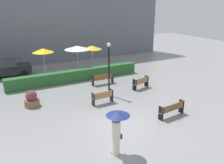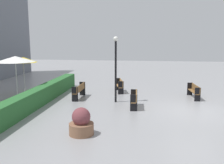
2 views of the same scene
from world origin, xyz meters
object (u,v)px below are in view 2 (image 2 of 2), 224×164
Objects in this scene: lamp_post at (116,62)px; patio_umbrella_yellow_far at (23,60)px; bench_far_right at (120,85)px; bench_mid_center at (135,98)px; bench_back_row at (79,90)px; patio_umbrella_white at (15,59)px; planter_pot at (81,123)px; bench_near_right at (194,90)px.

patio_umbrella_yellow_far is (1.55, 6.48, -0.06)m from lamp_post.
bench_far_right reaches higher than bench_mid_center.
bench_back_row is at bearing -102.11° from patio_umbrella_yellow_far.
patio_umbrella_white is (-0.73, 3.78, 1.96)m from bench_back_row.
bench_far_right is 8.20m from planter_pot.
patio_umbrella_white is at bearing 46.10° from planter_pot.
bench_near_right is 0.99× the size of bench_back_row.
bench_far_right is 4.12m from bench_mid_center.
lamp_post reaches higher than patio_umbrella_yellow_far.
planter_pot is at bearing -164.22° from bench_back_row.
bench_near_right is 7.25m from bench_back_row.
patio_umbrella_yellow_far is (1.61, 0.32, -0.18)m from patio_umbrella_white.
patio_umbrella_white is at bearing 115.46° from bench_far_right.
patio_umbrella_white is at bearing 90.51° from lamp_post.
bench_near_right is 1.73× the size of planter_pot.
bench_far_right is 0.83× the size of bench_near_right.
patio_umbrella_yellow_far is at bearing 71.03° from bench_mid_center.
bench_far_right is at bearing 17.33° from bench_mid_center.
lamp_post is at bearing 109.63° from bench_near_right.
bench_far_right is 6.80m from patio_umbrella_yellow_far.
bench_back_row is 6.23m from planter_pot.
bench_far_right is at bearing -46.80° from bench_back_row.
bench_near_right is 11.27m from patio_umbrella_white.
lamp_post is (-1.71, 4.79, 1.87)m from bench_near_right.
planter_pot is (-7.03, 5.48, -0.03)m from bench_near_right.
patio_umbrella_white is (5.27, 5.48, 2.03)m from planter_pot.
bench_near_right is at bearing -81.77° from bench_back_row.
planter_pot is at bearing 142.09° from bench_near_right.
lamp_post is at bearing -103.45° from patio_umbrella_yellow_far.
patio_umbrella_white is (-1.76, 10.96, 1.99)m from bench_near_right.
patio_umbrella_yellow_far reaches higher than bench_back_row.
bench_mid_center is 0.40× the size of lamp_post.
bench_far_right is 1.03× the size of bench_mid_center.
planter_pot reaches higher than bench_far_right.
patio_umbrella_white is (1.03, 7.34, 1.98)m from bench_mid_center.
patio_umbrella_white is at bearing 99.14° from bench_near_right.
bench_near_right is (-1.15, -4.85, -0.02)m from bench_far_right.
planter_pot reaches higher than bench_mid_center.
planter_pot is 0.44× the size of patio_umbrella_yellow_far.
bench_mid_center is 0.61× the size of patio_umbrella_yellow_far.
bench_near_right is (2.79, -3.62, -0.02)m from bench_mid_center.
bench_mid_center is 7.67m from patio_umbrella_white.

